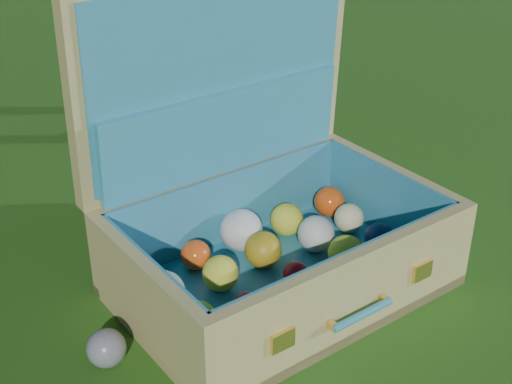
% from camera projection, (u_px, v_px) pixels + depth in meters
% --- Properties ---
extents(ground, '(60.00, 60.00, 0.00)m').
position_uv_depth(ground, '(259.00, 287.00, 1.58)').
color(ground, '#215114').
rests_on(ground, ground).
extents(stray_ball, '(0.08, 0.08, 0.08)m').
position_uv_depth(stray_ball, '(106.00, 348.00, 1.35)').
color(stray_ball, teal).
rests_on(stray_ball, ground).
extents(suitcase, '(0.70, 0.54, 0.66)m').
position_uv_depth(suitcase, '(259.00, 201.00, 1.55)').
color(suitcase, tan).
rests_on(suitcase, ground).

